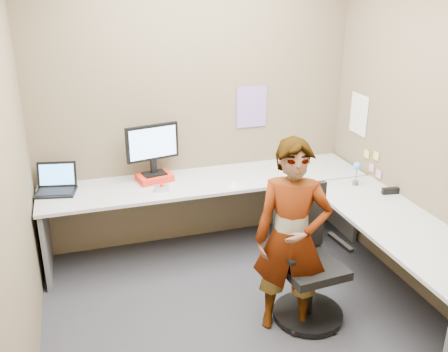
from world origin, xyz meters
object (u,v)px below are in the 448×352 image
object	(u,v)px
monitor	(153,145)
desk	(274,215)
person	(292,239)
office_chair	(307,267)

from	to	relation	value
monitor	desk	bearing A→B (deg)	-51.19
desk	monitor	xyz separation A→B (m)	(-0.89, 0.73, 0.47)
desk	monitor	world-z (taller)	monitor
monitor	person	size ratio (longest dim) A/B	0.33
desk	office_chair	xyz separation A→B (m)	(0.03, -0.58, -0.17)
monitor	person	distance (m)	1.61
office_chair	desk	bearing A→B (deg)	88.08
monitor	office_chair	world-z (taller)	monitor
desk	person	world-z (taller)	person
desk	monitor	size ratio (longest dim) A/B	6.17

